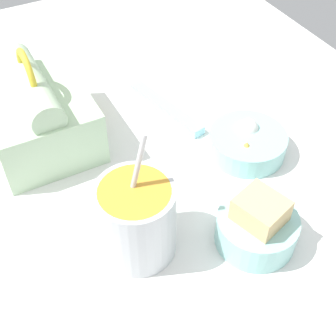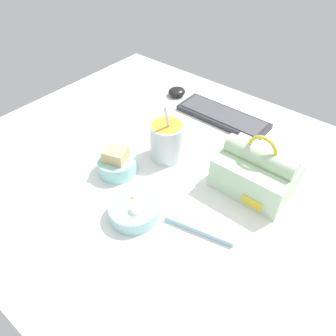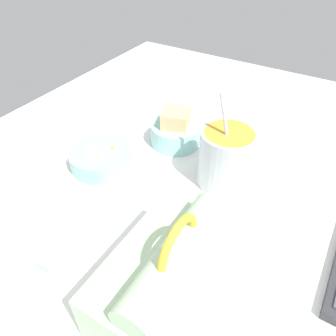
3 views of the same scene
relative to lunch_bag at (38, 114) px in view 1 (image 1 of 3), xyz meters
The scene contains 6 objects.
desk_surface 22.48cm from the lunch_bag, 151.74° to the right, with size 140.00×110.00×2.00cm.
lunch_bag is the anchor object (origin of this frame).
soup_cup 28.26cm from the lunch_bag, 169.49° to the right, with size 10.60×10.60×19.70cm.
bento_bowl_sandwich 40.09cm from the lunch_bag, 149.57° to the right, with size 11.38×11.38×8.49cm.
bento_bowl_snacks 35.39cm from the lunch_bag, 123.13° to the right, with size 12.91×12.91×5.50cm.
chopstick_case 23.23cm from the lunch_bag, 97.33° to the right, with size 18.44×6.41×1.60cm.
Camera 1 is at (-44.74, 18.99, 57.08)cm, focal length 50.00 mm.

